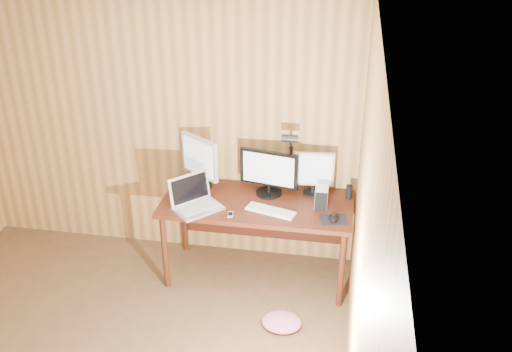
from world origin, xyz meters
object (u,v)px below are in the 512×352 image
(laptop, at_px, (194,200))
(hard_drive, at_px, (321,197))
(monitor_right, at_px, (313,173))
(desk, at_px, (258,210))
(phone, at_px, (230,214))
(keyboard, at_px, (271,211))
(monitor_center, at_px, (269,172))
(desk_lamp, at_px, (290,153))
(monitor_left, at_px, (200,161))
(speaker, at_px, (349,192))
(mouse, at_px, (334,217))

(laptop, distance_m, hard_drive, 1.04)
(monitor_right, bearing_deg, desk, -167.31)
(hard_drive, distance_m, phone, 0.76)
(desk, bearing_deg, phone, -119.13)
(monitor_right, bearing_deg, keyboard, -136.25)
(monitor_center, relative_size, desk_lamp, 0.86)
(monitor_left, bearing_deg, speaker, 33.82)
(monitor_right, height_order, mouse, monitor_right)
(desk, xyz_separation_m, keyboard, (0.14, -0.21, 0.13))
(monitor_center, bearing_deg, keyboard, -67.74)
(monitor_right, distance_m, desk_lamp, 0.26)
(desk, distance_m, speaker, 0.79)
(monitor_right, xyz_separation_m, desk_lamp, (-0.20, 0.02, 0.16))
(monitor_center, distance_m, monitor_left, 0.61)
(laptop, height_order, hard_drive, laptop)
(monitor_right, xyz_separation_m, laptop, (-0.94, -0.38, -0.14))
(laptop, bearing_deg, monitor_right, -23.83)
(keyboard, height_order, phone, keyboard)
(hard_drive, bearing_deg, monitor_right, 113.61)
(desk, bearing_deg, monitor_center, 47.78)
(hard_drive, relative_size, speaker, 1.35)
(monitor_right, relative_size, laptop, 0.84)
(monitor_right, distance_m, mouse, 0.48)
(monitor_right, height_order, speaker, monitor_right)
(keyboard, bearing_deg, phone, -145.47)
(monitor_left, height_order, monitor_right, monitor_left)
(monitor_left, relative_size, hard_drive, 2.81)
(mouse, xyz_separation_m, speaker, (0.11, 0.37, 0.04))
(hard_drive, relative_size, desk_lamp, 0.28)
(monitor_center, height_order, speaker, monitor_center)
(monitor_left, relative_size, keyboard, 1.10)
(desk, relative_size, phone, 17.05)
(desk_lamp, bearing_deg, mouse, -36.29)
(desk_lamp, bearing_deg, monitor_left, -167.32)
(monitor_center, height_order, monitor_right, monitor_center)
(laptop, xyz_separation_m, phone, (0.32, -0.08, -0.06))
(desk, bearing_deg, keyboard, -57.17)
(desk, distance_m, keyboard, 0.28)
(monitor_left, relative_size, mouse, 3.91)
(speaker, distance_m, desk_lamp, 0.60)
(mouse, bearing_deg, laptop, 171.39)
(desk, xyz_separation_m, mouse, (0.65, -0.25, 0.15))
(monitor_left, xyz_separation_m, mouse, (1.18, -0.37, -0.23))
(desk, bearing_deg, laptop, -154.01)
(phone, relative_size, speaker, 0.76)
(monitor_right, bearing_deg, mouse, -68.03)
(monitor_left, height_order, mouse, monitor_left)
(speaker, bearing_deg, monitor_center, -176.90)
(keyboard, bearing_deg, laptop, -161.44)
(monitor_left, bearing_deg, hard_drive, 24.75)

